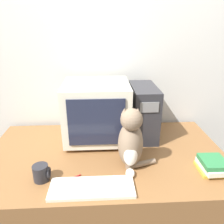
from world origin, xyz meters
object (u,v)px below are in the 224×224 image
at_px(keyboard, 92,188).
at_px(pen, 70,179).
at_px(book_stack, 213,166).
at_px(computer_tower, 143,112).
at_px(crt_monitor, 97,111).
at_px(cat, 131,141).
at_px(mug, 41,173).

height_order(keyboard, pen, keyboard).
height_order(keyboard, book_stack, book_stack).
xyz_separation_m(keyboard, book_stack, (0.71, 0.11, 0.03)).
height_order(computer_tower, keyboard, computer_tower).
distance_m(crt_monitor, cat, 0.41).
distance_m(computer_tower, keyboard, 0.72).
distance_m(computer_tower, pen, 0.74).
distance_m(computer_tower, cat, 0.42).
distance_m(computer_tower, mug, 0.84).
relative_size(book_stack, mug, 1.87).
xyz_separation_m(computer_tower, cat, (-0.15, -0.39, -0.03)).
relative_size(crt_monitor, book_stack, 2.59).
distance_m(pen, mug, 0.16).
relative_size(keyboard, cat, 1.15).
bearing_deg(pen, keyboard, -32.11).
bearing_deg(cat, keyboard, -132.84).
bearing_deg(book_stack, cat, 170.13).
height_order(keyboard, cat, cat).
bearing_deg(book_stack, crt_monitor, 147.60).
bearing_deg(mug, computer_tower, 37.29).
relative_size(computer_tower, mug, 4.16).
height_order(computer_tower, book_stack, computer_tower).
bearing_deg(mug, cat, 11.83).
distance_m(keyboard, book_stack, 0.72).
bearing_deg(cat, pen, -155.46).
height_order(crt_monitor, keyboard, crt_monitor).
distance_m(cat, book_stack, 0.51).
relative_size(cat, pen, 3.21).
height_order(crt_monitor, mug, crt_monitor).
bearing_deg(mug, crt_monitor, 56.05).
xyz_separation_m(keyboard, pen, (-0.13, 0.08, -0.01)).
bearing_deg(cat, computer_tower, 75.93).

